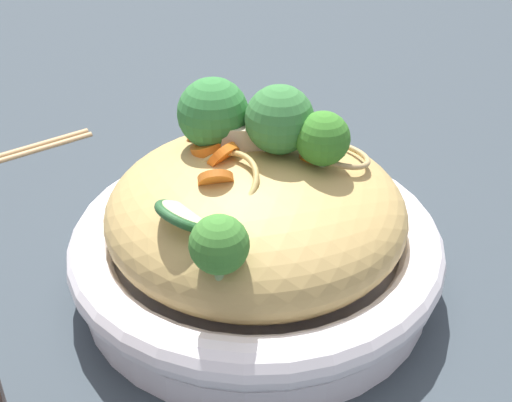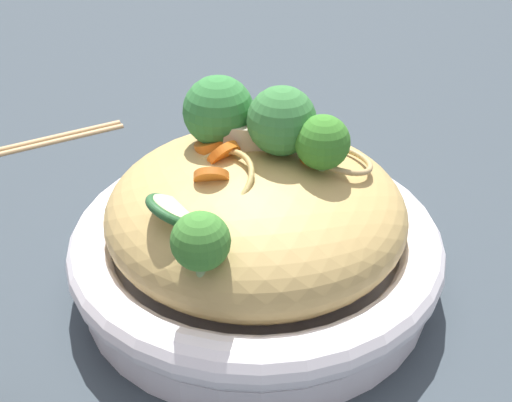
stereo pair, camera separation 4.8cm
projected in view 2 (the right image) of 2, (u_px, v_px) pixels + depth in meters
The scene contains 8 objects.
ground_plane at pixel (256, 283), 0.52m from camera, with size 3.00×3.00×0.00m, color #333C43.
serving_bowl at pixel (256, 253), 0.50m from camera, with size 0.27×0.27×0.06m.
noodle_heap at pixel (256, 211), 0.48m from camera, with size 0.21×0.21×0.10m.
broccoli_florets at pixel (253, 136), 0.45m from camera, with size 0.13×0.17×0.08m.
carrot_coins at pixel (230, 150), 0.47m from camera, with size 0.11×0.10×0.03m.
zucchini_slices at pixel (237, 175), 0.45m from camera, with size 0.11×0.14×0.04m.
chicken_chunks at pixel (257, 136), 0.48m from camera, with size 0.05×0.04×0.03m.
chopsticks_pair at pixel (17, 146), 0.69m from camera, with size 0.18×0.15×0.01m.
Camera 2 is at (-0.07, 0.39, 0.34)m, focal length 47.76 mm.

